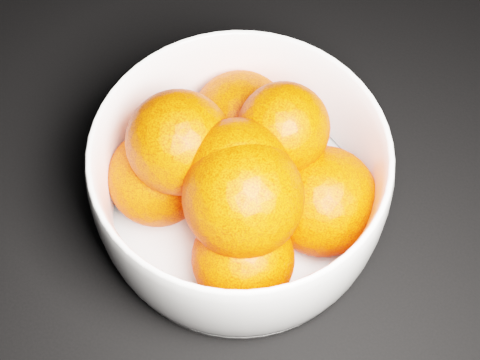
% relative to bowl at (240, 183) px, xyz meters
% --- Properties ---
extents(bowl, '(0.23, 0.23, 0.11)m').
position_rel_bowl_xyz_m(bowl, '(0.00, 0.00, 0.00)').
color(bowl, white).
rests_on(bowl, ground).
extents(orange_pile, '(0.21, 0.19, 0.13)m').
position_rel_bowl_xyz_m(orange_pile, '(0.00, -0.00, 0.02)').
color(orange_pile, '#FF3402').
rests_on(orange_pile, bowl).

